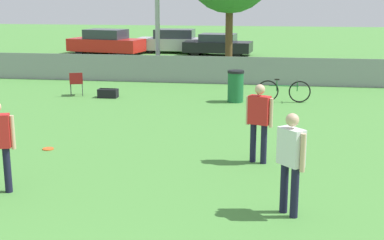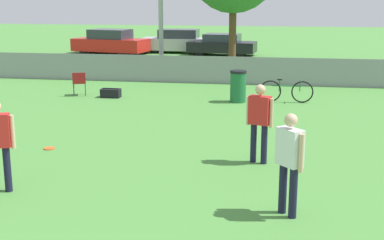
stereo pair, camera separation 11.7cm
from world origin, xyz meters
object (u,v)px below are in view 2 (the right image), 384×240
gear_bag_sideline (111,93)px  parked_car_dark (222,45)px  player_thrower_red (260,118)px  trash_bin (238,86)px  player_receiver_white (289,157)px  folding_chair_sideline (79,82)px  parked_car_silver (179,41)px  parked_car_red (110,42)px  bicycle_sideline (286,91)px  frisbee_disc (49,148)px

gear_bag_sideline → parked_car_dark: 14.17m
player_thrower_red → trash_bin: size_ratio=1.60×
parked_car_dark → trash_bin: bearing=-76.2°
player_receiver_white → folding_chair_sideline: size_ratio=2.00×
folding_chair_sideline → trash_bin: 5.62m
player_receiver_white → folding_chair_sideline: bearing=175.4°
folding_chair_sideline → parked_car_silver: parked_car_silver is taller
gear_bag_sideline → parked_car_red: parked_car_red is taller
trash_bin → gear_bag_sideline: trash_bin is taller
trash_bin → player_receiver_white: bearing=-80.4°
folding_chair_sideline → player_receiver_white: bearing=106.8°
trash_bin → parked_car_silver: (-4.92, 15.21, 0.16)m
folding_chair_sideline → parked_car_red: bearing=-96.8°
player_receiver_white → gear_bag_sideline: size_ratio=2.51×
bicycle_sideline → parked_car_red: bearing=126.9°
gear_bag_sideline → parked_car_dark: size_ratio=0.16×
gear_bag_sideline → bicycle_sideline: bearing=1.2°
player_receiver_white → parked_car_red: 25.37m
frisbee_disc → parked_car_silver: size_ratio=0.06×
bicycle_sideline → parked_car_dark: 14.33m
player_receiver_white → frisbee_disc: bearing=-160.4°
player_receiver_white → trash_bin: 9.43m
player_receiver_white → trash_bin: player_receiver_white is taller
trash_bin → parked_car_red: parked_car_red is taller
parked_car_silver → trash_bin: bearing=-71.8°
trash_bin → parked_car_silver: parked_car_silver is taller
gear_bag_sideline → parked_car_red: size_ratio=0.14×
player_receiver_white → folding_chair_sideline: 11.92m
player_receiver_white → trash_bin: bearing=147.9°
trash_bin → parked_car_silver: 15.99m
parked_car_red → bicycle_sideline: bearing=-40.9°
player_receiver_white → parked_car_dark: player_receiver_white is taller
folding_chair_sideline → parked_car_dark: (3.51, 13.84, 0.12)m
player_thrower_red → bicycle_sideline: (0.60, 6.79, -0.61)m
gear_bag_sideline → parked_car_silver: (-0.49, 15.12, 0.54)m
bicycle_sideline → player_thrower_red: bearing=-95.7°
player_thrower_red → parked_car_silver: 22.57m
frisbee_disc → folding_chair_sideline: bearing=105.2°
trash_bin → frisbee_disc: bearing=-121.3°
parked_car_red → parked_car_dark: parked_car_red is taller
folding_chair_sideline → trash_bin: trash_bin is taller
frisbee_disc → parked_car_dark: size_ratio=0.06×
bicycle_sideline → parked_car_silver: bearing=112.8°
bicycle_sideline → gear_bag_sideline: size_ratio=2.65×
frisbee_disc → bicycle_sideline: bearing=50.3°
player_thrower_red → trash_bin: player_thrower_red is taller
player_receiver_white → parked_car_silver: (-6.49, 24.50, -0.29)m
trash_bin → parked_car_red: size_ratio=0.22×
parked_car_red → parked_car_dark: 6.79m
parked_car_red → parked_car_silver: bearing=30.6°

